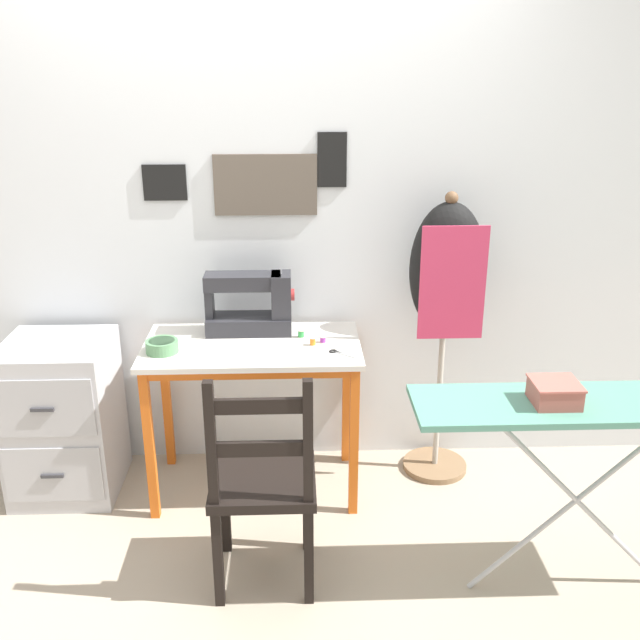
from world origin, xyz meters
TOP-DOWN VIEW (x-y plane):
  - ground_plane at (0.00, 0.00)m, footprint 14.00×14.00m
  - wall_back at (0.00, 0.60)m, footprint 10.00×0.07m
  - sewing_table at (0.00, 0.26)m, footprint 0.98×0.54m
  - sewing_machine at (0.00, 0.42)m, footprint 0.41×0.17m
  - fabric_bowl at (-0.39, 0.19)m, footprint 0.14×0.14m
  - scissors at (0.39, 0.14)m, footprint 0.13×0.10m
  - thread_spool_near_machine at (0.22, 0.34)m, footprint 0.03×0.03m
  - thread_spool_mid_table at (0.27, 0.24)m, footprint 0.03×0.03m
  - thread_spool_far_edge at (0.32, 0.27)m, footprint 0.03×0.03m
  - wooden_chair at (0.07, -0.40)m, footprint 0.40×0.38m
  - filing_cabinet at (-0.90, 0.30)m, footprint 0.48×0.48m
  - dress_form at (0.90, 0.39)m, footprint 0.35×0.32m
  - ironing_board at (1.25, -0.48)m, footprint 1.28×0.33m
  - storage_box at (1.11, -0.49)m, footprint 0.17×0.16m

SIDE VIEW (x-z plane):
  - ground_plane at x=0.00m, z-range 0.00..0.00m
  - filing_cabinet at x=-0.90m, z-range 0.00..0.75m
  - wooden_chair at x=0.07m, z-range -0.02..0.91m
  - sewing_table at x=0.00m, z-range 0.27..1.02m
  - scissors at x=0.39m, z-range 0.75..0.76m
  - thread_spool_far_edge at x=0.32m, z-range 0.75..0.78m
  - ironing_board at x=1.25m, z-range 0.36..1.18m
  - thread_spool_near_machine at x=0.22m, z-range 0.75..0.79m
  - thread_spool_mid_table at x=0.27m, z-range 0.75..0.79m
  - fabric_bowl at x=-0.39m, z-range 0.75..0.81m
  - storage_box at x=1.11m, z-range 0.81..0.90m
  - sewing_machine at x=0.00m, z-range 0.73..1.04m
  - dress_form at x=0.90m, z-range 0.29..1.70m
  - wall_back at x=0.00m, z-range 0.00..2.55m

